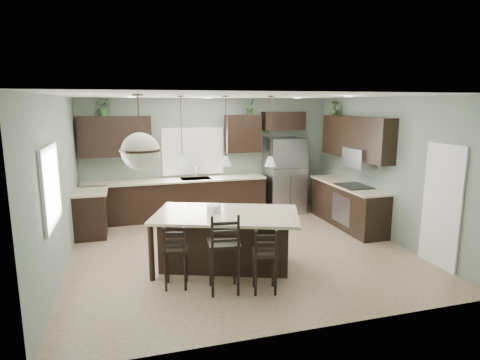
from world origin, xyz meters
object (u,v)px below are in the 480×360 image
bar_stool_center (224,252)px  serving_dish (214,209)px  bar_stool_right (265,260)px  kitchen_island (226,241)px  plant_back_left (104,107)px  bar_stool_left (176,256)px  refrigerator (285,175)px

bar_stool_center → serving_dish: bearing=93.5°
serving_dish → bar_stool_right: size_ratio=0.25×
kitchen_island → plant_back_left: (-1.91, 3.21, 2.13)m
serving_dish → bar_stool_left: bearing=-141.1°
bar_stool_right → plant_back_left: 5.20m
bar_stool_center → bar_stool_right: (0.56, -0.17, -0.11)m
bar_stool_center → bar_stool_right: bar_stool_center is taller
kitchen_island → bar_stool_right: (0.31, -0.99, 0.02)m
refrigerator → plant_back_left: (-4.14, 0.24, 1.67)m
bar_stool_left → bar_stool_center: bearing=-15.9°
refrigerator → plant_back_left: 4.47m
bar_stool_left → plant_back_left: 4.39m
serving_dish → plant_back_left: (-1.72, 3.14, 1.60)m
refrigerator → bar_stool_left: bearing=-132.0°
refrigerator → kitchen_island: size_ratio=0.80×
bar_stool_left → kitchen_island: bearing=39.8°
refrigerator → kitchen_island: 3.75m
kitchen_island → plant_back_left: bearing=141.2°
serving_dish → bar_stool_left: size_ratio=0.25×
kitchen_island → bar_stool_center: bar_stool_center is taller
kitchen_island → bar_stool_right: size_ratio=2.37×
bar_stool_left → bar_stool_right: bearing=-11.8°
kitchen_island → bar_stool_right: bearing=-52.0°
kitchen_island → bar_stool_center: bearing=-86.0°
kitchen_island → plant_back_left: plant_back_left is taller
serving_dish → plant_back_left: bearing=118.7°
bar_stool_left → bar_stool_right: (1.20, -0.50, 0.00)m
bar_stool_right → bar_stool_left: bearing=171.3°
kitchen_island → bar_stool_left: bar_stool_left is taller
refrigerator → bar_stool_right: bearing=-115.9°
bar_stool_left → plant_back_left: (-1.02, 3.71, 2.11)m
bar_stool_left → bar_stool_center: bar_stool_center is taller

